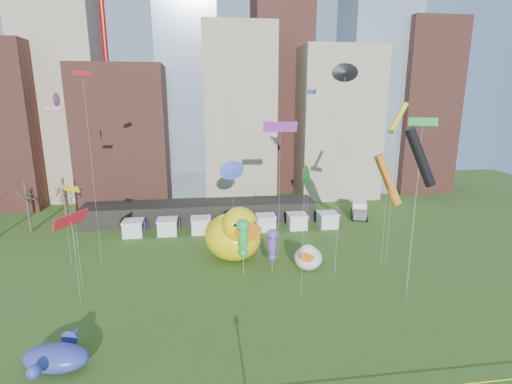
{
  "coord_description": "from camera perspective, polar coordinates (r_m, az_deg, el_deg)",
  "views": [
    {
      "loc": [
        -3.25,
        -20.45,
        19.89
      ],
      "look_at": [
        1.18,
        11.91,
        12.0
      ],
      "focal_mm": 27.0,
      "sensor_mm": 36.0,
      "label": 1
    }
  ],
  "objects": [
    {
      "name": "kite_12",
      "position": [
        43.35,
        -25.7,
        0.34
      ],
      "size": [
        1.92,
        1.35,
        11.39
      ],
      "color": "silver",
      "rests_on": "ground"
    },
    {
      "name": "pavilion",
      "position": [
        65.08,
        -8.15,
        -2.89
      ],
      "size": [
        38.0,
        6.0,
        3.2
      ],
      "primitive_type": "cube",
      "color": "black",
      "rests_on": "ground"
    },
    {
      "name": "big_duck",
      "position": [
        48.67,
        -3.28,
        -6.24
      ],
      "size": [
        9.03,
        10.49,
        7.42
      ],
      "rotation": [
        0.0,
        0.0,
        0.28
      ],
      "color": "yellow",
      "rests_on": "ground"
    },
    {
      "name": "kite_2",
      "position": [
        41.94,
        13.09,
        16.76
      ],
      "size": [
        1.87,
        0.3,
        23.48
      ],
      "color": "silver",
      "rests_on": "ground"
    },
    {
      "name": "bare_trees",
      "position": [
        68.53,
        -30.67,
        -1.76
      ],
      "size": [
        8.44,
        6.44,
        8.5
      ],
      "color": "#382B21",
      "rests_on": "ground"
    },
    {
      "name": "seahorse_green",
      "position": [
        43.84,
        -1.89,
        -6.39
      ],
      "size": [
        1.76,
        2.08,
        6.82
      ],
      "rotation": [
        0.0,
        0.0,
        -0.16
      ],
      "color": "silver",
      "rests_on": "ground"
    },
    {
      "name": "kite_8",
      "position": [
        48.33,
        -24.28,
        15.19
      ],
      "size": [
        1.53,
        1.84,
        22.93
      ],
      "color": "silver",
      "rests_on": "ground"
    },
    {
      "name": "kite_13",
      "position": [
        48.6,
        8.1,
        13.9
      ],
      "size": [
        0.99,
        1.62,
        21.04
      ],
      "color": "silver",
      "rests_on": "ground"
    },
    {
      "name": "kite_4",
      "position": [
        46.66,
        20.28,
        10.2
      ],
      "size": [
        2.21,
        1.0,
        19.65
      ],
      "color": "silver",
      "rests_on": "ground"
    },
    {
      "name": "kite_5",
      "position": [
        54.62,
        -3.51,
        3.2
      ],
      "size": [
        2.56,
        1.42,
        11.41
      ],
      "color": "silver",
      "rests_on": "ground"
    },
    {
      "name": "kite_6",
      "position": [
        48.11,
        18.94,
        1.69
      ],
      "size": [
        3.81,
        1.71,
        13.72
      ],
      "color": "silver",
      "rests_on": "ground"
    },
    {
      "name": "kite_0",
      "position": [
        39.86,
        -25.72,
        -3.71
      ],
      "size": [
        2.32,
        3.71,
        9.58
      ],
      "color": "silver",
      "rests_on": "ground"
    },
    {
      "name": "box_truck",
      "position": [
        69.49,
        15.03,
        -2.36
      ],
      "size": [
        4.2,
        6.64,
        2.65
      ],
      "rotation": [
        0.0,
        0.0,
        -0.34
      ],
      "color": "white",
      "rests_on": "ground"
    },
    {
      "name": "kite_9",
      "position": [
        53.97,
        -27.32,
        11.94
      ],
      "size": [
        0.29,
        1.78,
        20.69
      ],
      "color": "silver",
      "rests_on": "ground"
    },
    {
      "name": "small_duck",
      "position": [
        46.84,
        7.71,
        -9.52
      ],
      "size": [
        4.41,
        5.0,
        3.51
      ],
      "rotation": [
        0.0,
        0.0,
        -0.33
      ],
      "color": "white",
      "rests_on": "ground"
    },
    {
      "name": "kite_10",
      "position": [
        38.93,
        23.16,
        4.74
      ],
      "size": [
        3.45,
        1.62,
        17.48
      ],
      "color": "silver",
      "rests_on": "ground"
    },
    {
      "name": "kite_7",
      "position": [
        46.32,
        3.62,
        9.54
      ],
      "size": [
        4.07,
        0.55,
        17.32
      ],
      "color": "silver",
      "rests_on": "ground"
    },
    {
      "name": "kite_11",
      "position": [
        41.51,
        23.49,
        9.3
      ],
      "size": [
        2.53,
        1.68,
        18.15
      ],
      "color": "silver",
      "rests_on": "ground"
    },
    {
      "name": "kite_3",
      "position": [
        37.29,
        7.24,
        2.21
      ],
      "size": [
        0.37,
        2.26,
        13.75
      ],
      "color": "silver",
      "rests_on": "ground"
    },
    {
      "name": "vendor_tents",
      "position": [
        59.65,
        -3.3,
        -4.8
      ],
      "size": [
        33.24,
        2.8,
        2.4
      ],
      "color": "white",
      "rests_on": "ground"
    },
    {
      "name": "seahorse_purple",
      "position": [
        45.16,
        2.46,
        -7.44
      ],
      "size": [
        1.52,
        1.81,
        5.35
      ],
      "rotation": [
        0.0,
        0.0,
        -0.16
      ],
      "color": "silver",
      "rests_on": "ground"
    },
    {
      "name": "kite_1",
      "position": [
        49.67,
        -27.82,
        10.38
      ],
      "size": [
        1.7,
        0.47,
        19.12
      ],
      "color": "silver",
      "rests_on": "ground"
    },
    {
      "name": "whale_inflatable",
      "position": [
        34.99,
        -27.37,
        -20.74
      ],
      "size": [
        5.49,
        6.53,
        2.23
      ],
      "rotation": [
        0.0,
        0.0,
        -0.2
      ],
      "color": "#3E3490",
      "rests_on": "ground"
    },
    {
      "name": "skyline",
      "position": [
        81.71,
        -4.06,
        14.63
      ],
      "size": [
        101.0,
        23.0,
        68.0
      ],
      "color": "brown",
      "rests_on": "ground"
    }
  ]
}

